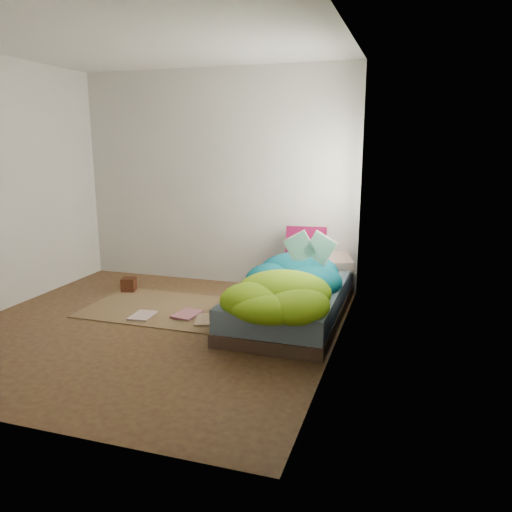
{
  "coord_description": "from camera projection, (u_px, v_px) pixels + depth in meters",
  "views": [
    {
      "loc": [
        2.33,
        -3.98,
        1.74
      ],
      "look_at": [
        0.83,
        0.75,
        0.6
      ],
      "focal_mm": 35.0,
      "sensor_mm": 36.0,
      "label": 1
    }
  ],
  "objects": [
    {
      "name": "floor_book_a",
      "position": [
        133.0,
        315.0,
        5.07
      ],
      "size": [
        0.23,
        0.31,
        0.02
      ],
      "primitive_type": "imported",
      "rotation": [
        0.0,
        0.0,
        0.06
      ],
      "color": "silver",
      "rests_on": "rug"
    },
    {
      "name": "pillow_floral",
      "position": [
        326.0,
        262.0,
        5.68
      ],
      "size": [
        0.65,
        0.53,
        0.13
      ],
      "primitive_type": "cube",
      "rotation": [
        0.0,
        0.0,
        0.36
      ],
      "color": "beige",
      "rests_on": "bed"
    },
    {
      "name": "bed",
      "position": [
        292.0,
        301.0,
        5.05
      ],
      "size": [
        1.0,
        2.0,
        0.34
      ],
      "color": "#3A291F",
      "rests_on": "ground"
    },
    {
      "name": "open_book",
      "position": [
        310.0,
        238.0,
        4.94
      ],
      "size": [
        0.43,
        0.12,
        0.26
      ],
      "primitive_type": null,
      "rotation": [
        0.0,
        0.0,
        0.08
      ],
      "color": "#35872C",
      "rests_on": "duvet"
    },
    {
      "name": "rug",
      "position": [
        163.0,
        308.0,
        5.33
      ],
      "size": [
        1.6,
        1.1,
        0.01
      ],
      "primitive_type": "cube",
      "color": "brown",
      "rests_on": "ground"
    },
    {
      "name": "room_walls",
      "position": [
        143.0,
        155.0,
        4.42
      ],
      "size": [
        3.54,
        3.54,
        2.62
      ],
      "color": "beige",
      "rests_on": "ground"
    },
    {
      "name": "wooden_box",
      "position": [
        129.0,
        284.0,
        5.92
      ],
      "size": [
        0.19,
        0.19,
        0.15
      ],
      "primitive_type": "cube",
      "rotation": [
        0.0,
        0.0,
        0.26
      ],
      "color": "#3D190D",
      "rests_on": "rug"
    },
    {
      "name": "pillow_magenta",
      "position": [
        306.0,
        247.0,
        5.69
      ],
      "size": [
        0.47,
        0.2,
        0.46
      ],
      "primitive_type": "cube",
      "rotation": [
        0.0,
        0.0,
        0.13
      ],
      "color": "#530523",
      "rests_on": "bed"
    },
    {
      "name": "floor_book_b",
      "position": [
        178.0,
        313.0,
        5.12
      ],
      "size": [
        0.26,
        0.33,
        0.03
      ],
      "primitive_type": "imported",
      "rotation": [
        0.0,
        0.0,
        -0.12
      ],
      "color": "#CF7786",
      "rests_on": "rug"
    },
    {
      "name": "ground",
      "position": [
        150.0,
        328.0,
        4.78
      ],
      "size": [
        3.5,
        3.5,
        0.0
      ],
      "primitive_type": "cube",
      "color": "#46271A",
      "rests_on": "ground"
    },
    {
      "name": "duvet",
      "position": [
        287.0,
        274.0,
        4.77
      ],
      "size": [
        0.96,
        1.84,
        0.34
      ],
      "primitive_type": null,
      "color": "#075D73",
      "rests_on": "bed"
    },
    {
      "name": "floor_book_c",
      "position": [
        196.0,
        320.0,
        4.92
      ],
      "size": [
        0.33,
        0.39,
        0.03
      ],
      "primitive_type": "imported",
      "rotation": [
        0.0,
        0.0,
        0.32
      ],
      "color": "tan",
      "rests_on": "rug"
    }
  ]
}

